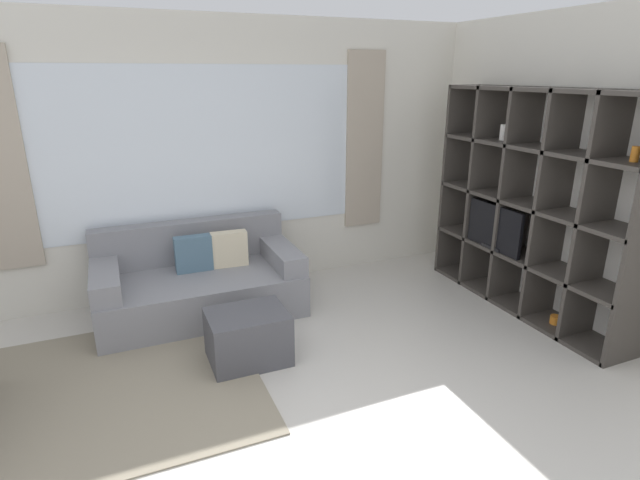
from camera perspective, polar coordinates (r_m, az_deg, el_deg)
name	(u,v)px	position (r m, az deg, el deg)	size (l,w,h in m)	color
wall_back	(205,160)	(5.11, -13.01, 8.94)	(6.93, 0.11, 2.70)	silver
wall_right	(545,165)	(5.19, 24.31, 7.85)	(0.07, 4.13, 2.70)	silver
area_rug	(109,389)	(4.05, -22.93, -15.45)	(2.09, 1.89, 0.01)	gray
shelving_unit	(535,204)	(5.01, 23.32, 3.75)	(0.42, 2.22, 2.05)	silver
couch_main	(199,282)	(4.88, -13.63, -4.68)	(1.84, 0.97, 0.80)	gray
ottoman	(248,337)	(4.02, -8.23, -10.88)	(0.61, 0.47, 0.42)	#47474C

